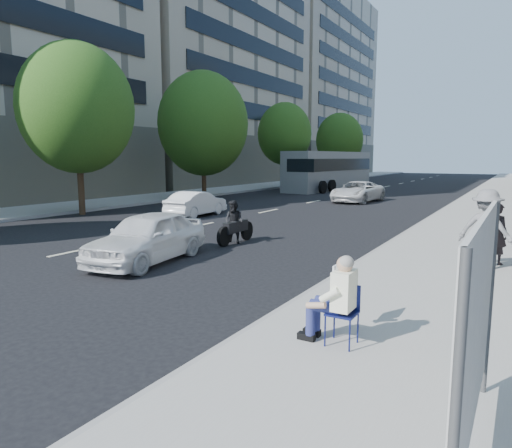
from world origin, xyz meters
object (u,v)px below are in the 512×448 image
Objects in this scene: jogger at (486,229)px; white_sedan_near at (147,237)px; protest_banner at (476,329)px; white_sedan_far at (358,192)px; seated_protester at (336,294)px; motorcycle at (235,224)px; white_sedan_mid at (196,204)px; pedestrian_woman at (496,234)px; bus at (329,171)px.

white_sedan_near is at bearing 32.03° from jogger.
white_sedan_far is at bearing 110.04° from protest_banner.
protest_banner is at bearing -45.51° from seated_protester.
protest_banner is 1.50× the size of motorcycle.
white_sedan_mid is at bearing 134.83° from protest_banner.
jogger is 0.53× the size of white_sedan_mid.
pedestrian_woman is at bearing 91.64° from protest_banner.
bus is (-14.57, 33.93, 0.23)m from protest_banner.
seated_protester is 0.85× the size of pedestrian_woman.
jogger reaches higher than seated_protester.
pedestrian_woman is 0.13× the size of bus.
bus is at bearing -90.03° from white_sedan_mid.
white_sedan_mid is (-4.89, 8.45, -0.08)m from white_sedan_near.
white_sedan_near is 0.33× the size of bus.
pedestrian_woman is 0.38× the size of white_sedan_near.
white_sedan_far is 15.91m from motorcycle.
white_sedan_mid is at bearing 112.36° from white_sedan_near.
motorcycle is at bearing 132.70° from seated_protester.
jogger is 1.25× the size of pedestrian_woman.
bus is (-14.32, 25.22, 0.71)m from pedestrian_woman.
white_sedan_mid is at bearing -107.48° from white_sedan_far.
bus reaches higher than white_sedan_mid.
white_sedan_near is 3.50m from motorcycle.
motorcycle is at bearing -69.70° from bus.
seated_protester is 0.32× the size of white_sedan_near.
protest_banner is (0.25, -8.72, 0.48)m from pedestrian_woman.
motorcycle is (-7.40, 0.41, -0.47)m from jogger.
pedestrian_woman is at bearing -54.85° from bus.
motorcycle is 0.17× the size of bus.
white_sedan_far is 2.29× the size of motorcycle.
protest_banner reaches higher than white_sedan_near.
pedestrian_woman is 29.01m from bus.
bus is (-14.12, 25.97, 0.52)m from jogger.
white_sedan_far is at bearing -31.02° from pedestrian_woman.
motorcycle reaches higher than white_sedan_far.
white_sedan_near is at bearing 54.99° from pedestrian_woman.
white_sedan_mid is 0.78× the size of white_sedan_far.
pedestrian_woman reaches higher than white_sedan_far.
jogger is 8.52m from white_sedan_near.
white_sedan_far is 0.38× the size of bus.
bus is (-5.72, 9.68, 0.98)m from white_sedan_far.
protest_banner is 36.93m from bus.
jogger is 13.94m from white_sedan_mid.
white_sedan_near is 29.68m from bus.
seated_protester is at bearing -68.04° from white_sedan_far.
protest_banner reaches higher than white_sedan_far.
bus reaches higher than protest_banner.
protest_banner is at bearing 121.66° from pedestrian_woman.
seated_protester reaches higher than white_sedan_near.
white_sedan_near reaches higher than white_sedan_mid.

